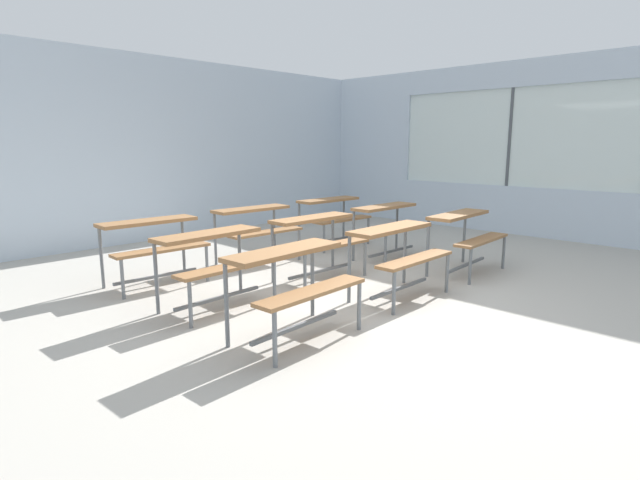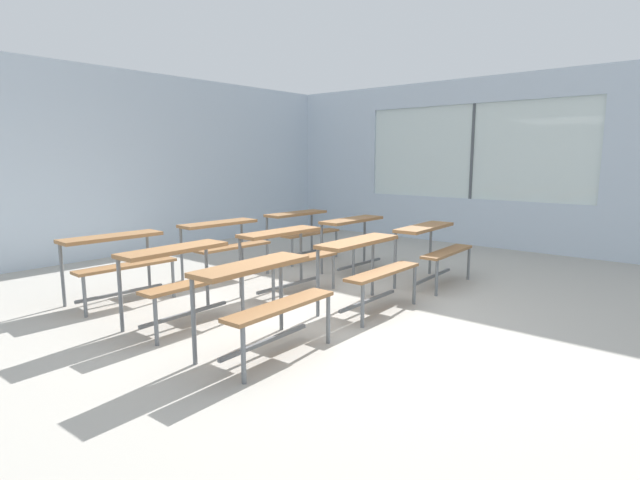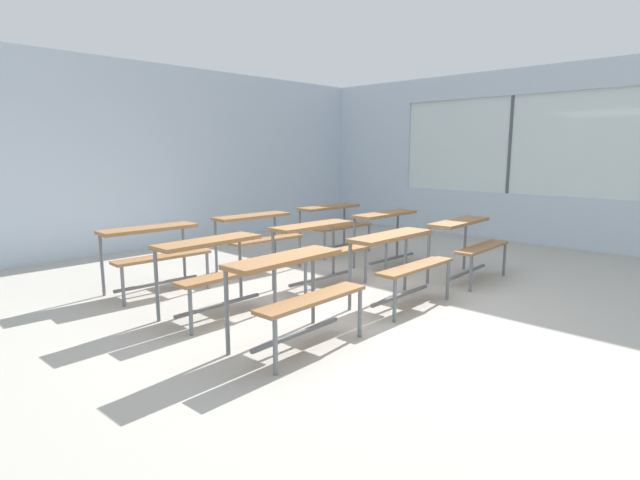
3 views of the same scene
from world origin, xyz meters
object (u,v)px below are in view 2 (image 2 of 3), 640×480
at_px(desk_bench_r0c1, 366,257).
at_px(desk_bench_r0c2, 432,240).
at_px(desk_bench_r2c0, 117,252).
at_px(desk_bench_r2c1, 224,236).
at_px(desk_bench_r1c1, 287,246).
at_px(desk_bench_r1c0, 181,267).
at_px(desk_bench_r1c2, 358,232).
at_px(desk_bench_r0c0, 262,286).
at_px(desk_bench_r2c2, 301,224).

relative_size(desk_bench_r0c1, desk_bench_r0c2, 0.98).
bearing_deg(desk_bench_r0c2, desk_bench_r2c0, 139.56).
relative_size(desk_bench_r0c2, desk_bench_r2c0, 1.00).
height_order(desk_bench_r2c0, desk_bench_r2c1, same).
distance_m(desk_bench_r0c1, desk_bench_r1c1, 1.10).
bearing_deg(desk_bench_r2c0, desk_bench_r1c0, -86.68).
relative_size(desk_bench_r0c1, desk_bench_r1c2, 1.00).
bearing_deg(desk_bench_r0c1, desk_bench_r0c0, -179.54).
bearing_deg(desk_bench_r2c1, desk_bench_r2c0, -176.81).
relative_size(desk_bench_r1c0, desk_bench_r2c0, 0.99).
bearing_deg(desk_bench_r1c2, desk_bench_r1c1, -177.45).
relative_size(desk_bench_r0c2, desk_bench_r1c2, 1.02).
xyz_separation_m(desk_bench_r0c0, desk_bench_r1c1, (1.47, 1.13, 0.00)).
bearing_deg(desk_bench_r2c1, desk_bench_r0c2, -55.33).
distance_m(desk_bench_r0c1, desk_bench_r2c1, 2.31).
bearing_deg(desk_bench_r0c2, desk_bench_r2c1, 119.43).
bearing_deg(desk_bench_r1c2, desk_bench_r0c1, -140.61).
relative_size(desk_bench_r1c1, desk_bench_r2c0, 0.99).
xyz_separation_m(desk_bench_r0c1, desk_bench_r0c2, (1.44, -0.01, 0.00)).
bearing_deg(desk_bench_r0c2, desk_bench_r1c0, 156.79).
xyz_separation_m(desk_bench_r1c2, desk_bench_r2c0, (-2.98, 1.14, 0.00)).
height_order(desk_bench_r0c0, desk_bench_r2c2, same).
bearing_deg(desk_bench_r0c2, desk_bench_r1c2, 87.20).
bearing_deg(desk_bench_r0c1, desk_bench_r1c0, 143.51).
bearing_deg(desk_bench_r2c1, desk_bench_r0c0, -120.37).
distance_m(desk_bench_r1c0, desk_bench_r2c2, 3.29).
distance_m(desk_bench_r0c1, desk_bench_r0c2, 1.44).
relative_size(desk_bench_r0c0, desk_bench_r0c1, 1.01).
xyz_separation_m(desk_bench_r1c1, desk_bench_r2c1, (0.04, 1.21, 0.00)).
bearing_deg(desk_bench_r1c2, desk_bench_r0c2, -89.14).
bearing_deg(desk_bench_r0c1, desk_bench_r2c2, 55.78).
relative_size(desk_bench_r2c0, desk_bench_r2c1, 1.00).
bearing_deg(desk_bench_r0c2, desk_bench_r2c2, 84.91).
height_order(desk_bench_r0c1, desk_bench_r1c1, same).
relative_size(desk_bench_r1c0, desk_bench_r2c1, 0.99).
height_order(desk_bench_r0c1, desk_bench_r1c2, same).
height_order(desk_bench_r0c0, desk_bench_r1c2, same).
height_order(desk_bench_r0c0, desk_bench_r1c1, same).
distance_m(desk_bench_r0c2, desk_bench_r2c0, 3.76).
bearing_deg(desk_bench_r0c2, desk_bench_r0c1, 176.96).
height_order(desk_bench_r1c2, desk_bench_r2c1, same).
bearing_deg(desk_bench_r0c1, desk_bench_r2c1, 89.77).
relative_size(desk_bench_r0c0, desk_bench_r2c1, 1.00).
distance_m(desk_bench_r2c1, desk_bench_r2c2, 1.55).
distance_m(desk_bench_r0c0, desk_bench_r0c1, 1.53).
distance_m(desk_bench_r1c2, desk_bench_r2c2, 1.17).
distance_m(desk_bench_r1c1, desk_bench_r1c2, 1.50).
xyz_separation_m(desk_bench_r0c2, desk_bench_r2c0, (-2.98, 2.30, 0.00)).
bearing_deg(desk_bench_r1c1, desk_bench_r1c2, 3.36).
bearing_deg(desk_bench_r2c2, desk_bench_r2c0, -177.18).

